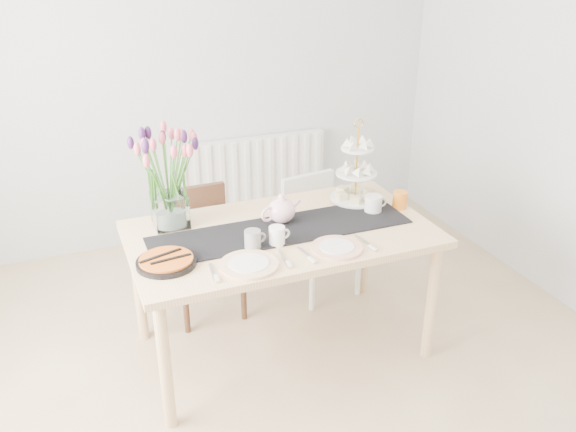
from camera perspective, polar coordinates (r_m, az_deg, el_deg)
name	(u,v)px	position (r m, az deg, el deg)	size (l,w,h in m)	color
room_shell	(303,175)	(2.45, 1.45, 3.84)	(4.50, 4.50, 4.50)	tan
radiator	(252,174)	(4.84, -3.40, 3.91)	(1.20, 0.08, 0.60)	white
dining_table	(281,243)	(3.26, -0.62, -2.58)	(1.60, 0.90, 0.75)	tan
chair_brown	(201,242)	(3.80, -8.13, -2.44)	(0.40, 0.40, 0.78)	#3D2416
chair_white	(315,226)	(3.99, 2.57, -0.94)	(0.45, 0.45, 0.77)	white
table_runner	(281,230)	(3.23, -0.62, -1.32)	(1.40, 0.35, 0.01)	black
tulip_vase	(166,162)	(3.21, -11.38, 4.95)	(0.66, 0.66, 0.56)	silver
cake_stand	(356,180)	(3.57, 6.39, 3.34)	(0.30, 0.30, 0.44)	gold
teapot	(281,211)	(3.28, -0.62, 0.52)	(0.24, 0.20, 0.16)	white
cream_jug	(373,204)	(3.46, 7.98, 1.12)	(0.10, 0.10, 0.10)	silver
tart_tin	(166,262)	(2.96, -11.31, -4.20)	(0.29, 0.29, 0.03)	black
mug_grey	(253,240)	(3.03, -3.33, -2.24)	(0.08, 0.08, 0.10)	gray
mug_white	(277,236)	(3.07, -1.04, -1.87)	(0.08, 0.08, 0.10)	white
mug_orange	(400,200)	(3.54, 10.43, 1.50)	(0.08, 0.08, 0.10)	orange
plate_left	(249,265)	(2.90, -3.68, -4.56)	(0.28, 0.28, 0.01)	white
plate_right	(337,248)	(3.05, 4.58, -2.98)	(0.26, 0.26, 0.01)	white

